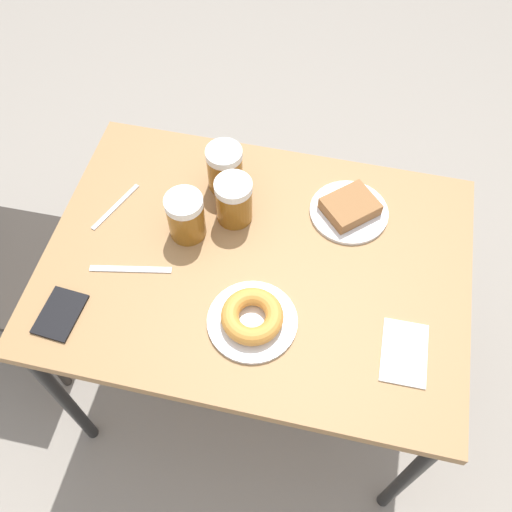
% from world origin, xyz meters
% --- Properties ---
extents(ground_plane, '(8.00, 8.00, 0.00)m').
position_xyz_m(ground_plane, '(0.00, 0.00, 0.00)').
color(ground_plane, gray).
extents(table, '(0.75, 1.04, 0.73)m').
position_xyz_m(table, '(0.00, 0.00, 0.66)').
color(table, '#997044').
rests_on(table, ground_plane).
extents(plate_with_cake, '(0.20, 0.20, 0.05)m').
position_xyz_m(plate_with_cake, '(0.19, -0.20, 0.74)').
color(plate_with_cake, silver).
rests_on(plate_with_cake, table).
extents(plate_with_donut, '(0.21, 0.21, 0.05)m').
position_xyz_m(plate_with_donut, '(-0.17, -0.03, 0.75)').
color(plate_with_donut, silver).
rests_on(plate_with_donut, table).
extents(beer_mug_left, '(0.09, 0.09, 0.13)m').
position_xyz_m(beer_mug_left, '(0.05, 0.19, 0.79)').
color(beer_mug_left, '#8C5619').
rests_on(beer_mug_left, table).
extents(beer_mug_center, '(0.09, 0.09, 0.13)m').
position_xyz_m(beer_mug_center, '(0.22, 0.13, 0.79)').
color(beer_mug_center, '#8C5619').
rests_on(beer_mug_center, table).
extents(beer_mug_right, '(0.09, 0.09, 0.13)m').
position_xyz_m(beer_mug_right, '(0.12, 0.08, 0.79)').
color(beer_mug_right, '#8C5619').
rests_on(beer_mug_right, table).
extents(napkin_folded, '(0.15, 0.10, 0.00)m').
position_xyz_m(napkin_folded, '(-0.17, -0.38, 0.73)').
color(napkin_folded, white).
rests_on(napkin_folded, table).
extents(fork, '(0.17, 0.08, 0.00)m').
position_xyz_m(fork, '(0.08, 0.39, 0.73)').
color(fork, silver).
rests_on(fork, table).
extents(knife, '(0.05, 0.20, 0.00)m').
position_xyz_m(knife, '(-0.09, 0.29, 0.73)').
color(knife, silver).
rests_on(knife, table).
extents(passport_near_edge, '(0.13, 0.10, 0.01)m').
position_xyz_m(passport_near_edge, '(-0.24, 0.41, 0.73)').
color(passport_near_edge, black).
rests_on(passport_near_edge, table).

